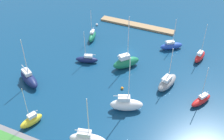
{
  "coord_description": "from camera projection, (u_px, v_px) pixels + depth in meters",
  "views": [
    {
      "loc": [
        -21.85,
        58.81,
        42.37
      ],
      "look_at": [
        0.0,
        10.16,
        1.5
      ],
      "focal_mm": 45.48,
      "sensor_mm": 36.0,
      "label": 1
    }
  ],
  "objects": [
    {
      "name": "sailboat_blue_center_basin",
      "position": [
        171.0,
        46.0,
        76.53
      ],
      "size": [
        6.12,
        5.16,
        8.88
      ],
      "rotation": [
        0.0,
        0.0,
        3.77
      ],
      "color": "#2347B2",
      "rests_on": "water"
    },
    {
      "name": "pier_dock",
      "position": [
        137.0,
        25.0,
        87.13
      ],
      "size": [
        23.39,
        2.68,
        0.61
      ],
      "primitive_type": "cube",
      "color": "#997A56",
      "rests_on": "ground"
    },
    {
      "name": "sailboat_gray_off_beacon",
      "position": [
        167.0,
        82.0,
        63.98
      ],
      "size": [
        4.04,
        7.18,
        10.12
      ],
      "rotation": [
        0.0,
        0.0,
        4.46
      ],
      "color": "gray",
      "rests_on": "water"
    },
    {
      "name": "sailboat_red_along_channel",
      "position": [
        200.0,
        56.0,
        72.3
      ],
      "size": [
        2.7,
        5.61,
        10.17
      ],
      "rotation": [
        0.0,
        0.0,
        4.51
      ],
      "color": "red",
      "rests_on": "water"
    },
    {
      "name": "water",
      "position": [
        128.0,
        53.0,
        75.46
      ],
      "size": [
        160.0,
        160.0,
        0.0
      ],
      "primitive_type": "plane",
      "color": "navy",
      "rests_on": "ground"
    },
    {
      "name": "sailboat_navy_far_south",
      "position": [
        87.0,
        59.0,
        71.69
      ],
      "size": [
        5.89,
        3.39,
        8.85
      ],
      "rotation": [
        0.0,
        0.0,
        0.33
      ],
      "color": "#141E4C",
      "rests_on": "water"
    },
    {
      "name": "sailboat_yellow_inner_mooring",
      "position": [
        31.0,
        120.0,
        55.12
      ],
      "size": [
        3.35,
        5.06,
        9.44
      ],
      "rotation": [
        0.0,
        0.0,
        1.18
      ],
      "color": "yellow",
      "rests_on": "water"
    },
    {
      "name": "sailboat_navy_outer_mooring",
      "position": [
        29.0,
        78.0,
        65.01
      ],
      "size": [
        7.69,
        5.65,
        11.82
      ],
      "rotation": [
        0.0,
        0.0,
        2.65
      ],
      "color": "#141E4C",
      "rests_on": "water"
    },
    {
      "name": "mooring_buoy_white",
      "position": [
        97.0,
        25.0,
        87.43
      ],
      "size": [
        0.68,
        0.68,
        0.68
      ],
      "primitive_type": "sphere",
      "color": "white",
      "rests_on": "water"
    },
    {
      "name": "sailboat_white_lone_south",
      "position": [
        88.0,
        139.0,
        51.04
      ],
      "size": [
        7.14,
        3.89,
        11.42
      ],
      "rotation": [
        0.0,
        0.0,
        3.41
      ],
      "color": "white",
      "rests_on": "water"
    },
    {
      "name": "mooring_buoy_orange",
      "position": [
        122.0,
        88.0,
        63.8
      ],
      "size": [
        0.63,
        0.63,
        0.63
      ],
      "primitive_type": "sphere",
      "color": "orange",
      "rests_on": "water"
    },
    {
      "name": "sailboat_green_lone_north",
      "position": [
        92.0,
        36.0,
        80.37
      ],
      "size": [
        2.67,
        5.49,
        9.25
      ],
      "rotation": [
        0.0,
        0.0,
        1.79
      ],
      "color": "#19724C",
      "rests_on": "water"
    },
    {
      "name": "sailboat_red_mid_basin",
      "position": [
        201.0,
        100.0,
        59.8
      ],
      "size": [
        4.21,
        5.63,
        9.64
      ],
      "rotation": [
        0.0,
        0.0,
        1.04
      ],
      "color": "red",
      "rests_on": "water"
    },
    {
      "name": "sailboat_green_west_end",
      "position": [
        126.0,
        62.0,
        69.68
      ],
      "size": [
        6.34,
        6.82,
        13.76
      ],
      "rotation": [
        0.0,
        0.0,
        4.0
      ],
      "color": "#19724C",
      "rests_on": "water"
    },
    {
      "name": "sailboat_white_by_breakwater",
      "position": [
        126.0,
        104.0,
        58.0
      ],
      "size": [
        7.08,
        4.7,
        13.16
      ],
      "rotation": [
        0.0,
        0.0,
        3.55
      ],
      "color": "white",
      "rests_on": "water"
    }
  ]
}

